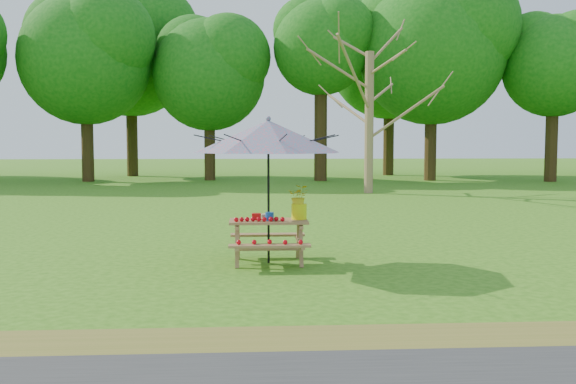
{
  "coord_description": "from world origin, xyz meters",
  "views": [
    {
      "loc": [
        -0.69,
        -8.57,
        1.88
      ],
      "look_at": [
        -0.1,
        1.22,
        1.1
      ],
      "focal_mm": 40.0,
      "sensor_mm": 36.0,
      "label": 1
    }
  ],
  "objects": [
    {
      "name": "picnic_table",
      "position": [
        -0.4,
        1.21,
        0.33
      ],
      "size": [
        1.2,
        1.32,
        0.67
      ],
      "color": "#9B6E46",
      "rests_on": "ground"
    },
    {
      "name": "produce_bins",
      "position": [
        -0.47,
        1.23,
        0.72
      ],
      "size": [
        0.33,
        0.43,
        0.13
      ],
      "color": "red",
      "rests_on": "picnic_table"
    },
    {
      "name": "ground",
      "position": [
        0.0,
        0.0,
        0.0
      ],
      "size": [
        120.0,
        120.0,
        0.0
      ],
      "primitive_type": "plane",
      "color": "#316A14",
      "rests_on": "ground"
    },
    {
      "name": "drygrass_strip",
      "position": [
        0.0,
        -2.8,
        0.0
      ],
      "size": [
        120.0,
        1.2,
        0.01
      ],
      "primitive_type": "cube",
      "color": "olive",
      "rests_on": "ground"
    },
    {
      "name": "treeline",
      "position": [
        0.0,
        22.0,
        8.0
      ],
      "size": [
        60.0,
        12.0,
        16.0
      ],
      "primitive_type": null,
      "color": "#106011",
      "rests_on": "ground"
    },
    {
      "name": "patio_umbrella",
      "position": [
        -0.4,
        1.22,
        1.95
      ],
      "size": [
        2.68,
        2.68,
        2.26
      ],
      "color": "black",
      "rests_on": "ground"
    },
    {
      "name": "tomatoes_row",
      "position": [
        -0.55,
        1.04,
        0.71
      ],
      "size": [
        0.77,
        0.13,
        0.07
      ],
      "primitive_type": null,
      "color": "red",
      "rests_on": "picnic_table"
    },
    {
      "name": "flower_bucket",
      "position": [
        0.08,
        1.29,
        0.96
      ],
      "size": [
        0.37,
        0.34,
        0.54
      ],
      "color": "#F1F20C",
      "rests_on": "picnic_table"
    }
  ]
}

